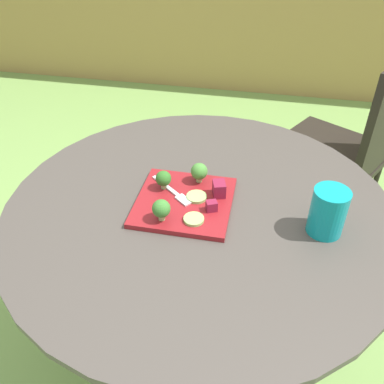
% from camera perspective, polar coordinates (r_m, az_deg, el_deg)
% --- Properties ---
extents(ground_plane, '(12.00, 12.00, 0.00)m').
position_cam_1_polar(ground_plane, '(1.63, 0.75, -21.96)').
color(ground_plane, '#70994C').
extents(patio_table, '(1.00, 1.00, 0.73)m').
position_cam_1_polar(patio_table, '(1.23, 0.94, -10.09)').
color(patio_table, '#423D38').
rests_on(patio_table, ground_plane).
extents(patio_chair, '(0.60, 0.60, 0.90)m').
position_cam_1_polar(patio_chair, '(1.85, 21.27, 6.57)').
color(patio_chair, black).
rests_on(patio_chair, ground_plane).
extents(salad_plate, '(0.24, 0.24, 0.01)m').
position_cam_1_polar(salad_plate, '(1.07, -1.07, -1.36)').
color(salad_plate, maroon).
rests_on(salad_plate, patio_table).
extents(drinking_glass, '(0.08, 0.08, 0.12)m').
position_cam_1_polar(drinking_glass, '(1.01, 18.08, -2.87)').
color(drinking_glass, '#0F8C93').
rests_on(drinking_glass, patio_table).
extents(fork, '(0.13, 0.11, 0.00)m').
position_cam_1_polar(fork, '(1.08, -2.44, -0.08)').
color(fork, silver).
rests_on(fork, salad_plate).
extents(broccoli_floret_0, '(0.04, 0.04, 0.06)m').
position_cam_1_polar(broccoli_floret_0, '(0.98, -4.24, -2.32)').
color(broccoli_floret_0, '#99B770').
rests_on(broccoli_floret_0, salad_plate).
extents(broccoli_floret_1, '(0.04, 0.04, 0.05)m').
position_cam_1_polar(broccoli_floret_1, '(1.08, -3.94, 1.82)').
color(broccoli_floret_1, '#99B770').
rests_on(broccoli_floret_1, salad_plate).
extents(broccoli_floret_2, '(0.05, 0.05, 0.06)m').
position_cam_1_polar(broccoli_floret_2, '(1.11, 1.00, 2.81)').
color(broccoli_floret_2, '#99B770').
rests_on(broccoli_floret_2, salad_plate).
extents(cucumber_slice_0, '(0.05, 0.05, 0.01)m').
position_cam_1_polar(cucumber_slice_0, '(1.06, 0.63, -0.66)').
color(cucumber_slice_0, '#8EB766').
rests_on(cucumber_slice_0, salad_plate).
extents(cucumber_slice_1, '(0.05, 0.05, 0.01)m').
position_cam_1_polar(cucumber_slice_1, '(1.00, -0.03, -3.71)').
color(cucumber_slice_1, '#8EB766').
rests_on(cucumber_slice_1, salad_plate).
extents(beet_chunk_0, '(0.04, 0.05, 0.04)m').
position_cam_1_polar(beet_chunk_0, '(1.07, 3.73, 0.44)').
color(beet_chunk_0, maroon).
rests_on(beet_chunk_0, salad_plate).
extents(beet_chunk_1, '(0.03, 0.03, 0.03)m').
position_cam_1_polar(beet_chunk_1, '(1.02, 2.71, -1.92)').
color(beet_chunk_1, maroon).
rests_on(beet_chunk_1, salad_plate).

